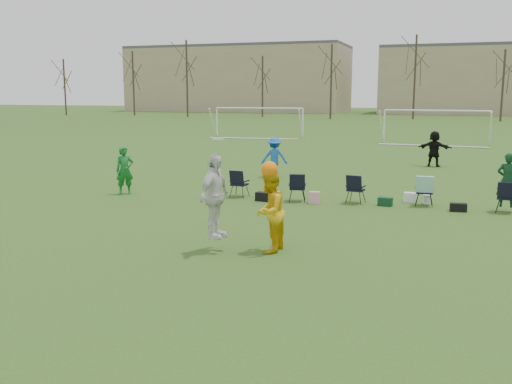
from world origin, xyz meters
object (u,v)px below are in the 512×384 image
at_px(fielder_green_near, 125,170).
at_px(goal_left, 259,114).
at_px(fielder_black, 434,149).
at_px(center_contest, 245,204).
at_px(fielder_blue, 274,157).
at_px(goal_mid, 436,117).

xyz_separation_m(fielder_green_near, goal_left, (-3.87, 27.01, 1.05)).
height_order(fielder_green_near, fielder_black, fielder_black).
relative_size(fielder_black, goal_left, 0.24).
height_order(fielder_green_near, center_contest, center_contest).
relative_size(fielder_green_near, fielder_blue, 1.00).
xyz_separation_m(fielder_green_near, center_contest, (6.74, -5.79, 0.27)).
bearing_deg(goal_mid, goal_left, 175.87).
distance_m(fielder_black, goal_mid, 13.15).
relative_size(fielder_green_near, center_contest, 0.66).
bearing_deg(fielder_black, goal_mid, -80.30).
xyz_separation_m(fielder_black, center_contest, (-3.68, -17.69, 0.25)).
bearing_deg(fielder_blue, fielder_green_near, 37.62).
distance_m(goal_left, goal_mid, 14.14).
xyz_separation_m(goal_left, goal_mid, (14.00, -2.00, 0.00)).
height_order(fielder_blue, goal_left, goal_left).
bearing_deg(fielder_black, center_contest, 86.65).
distance_m(fielder_blue, goal_mid, 20.18).
bearing_deg(fielder_black, fielder_green_near, 57.20).
xyz_separation_m(fielder_blue, goal_mid, (6.22, 19.17, 1.05)).
distance_m(fielder_green_near, center_contest, 8.89).
distance_m(fielder_green_near, fielder_black, 15.83).
relative_size(center_contest, goal_mid, 0.36).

